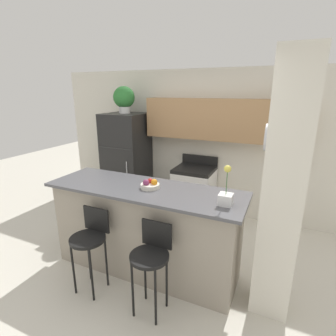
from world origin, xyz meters
name	(u,v)px	position (x,y,z in m)	size (l,w,h in m)	color
ground_plane	(146,267)	(0.00, 0.00, 0.00)	(14.00, 14.00, 0.00)	beige
wall_back	(205,135)	(0.15, 1.90, 1.45)	(5.60, 0.38, 2.55)	silver
pillar_right	(282,194)	(1.48, -0.03, 1.28)	(0.38, 0.32, 2.55)	silver
counter_bar	(145,229)	(0.00, 0.00, 0.55)	(2.37, 0.77, 1.10)	gray
refrigerator	(127,161)	(-1.26, 1.56, 0.90)	(0.73, 0.74, 1.80)	black
stove_range	(194,192)	(0.08, 1.62, 0.46)	(0.66, 0.62, 1.07)	white
bar_stool_left	(90,238)	(-0.38, -0.55, 0.64)	(0.39, 0.39, 0.95)	black
bar_stool_right	(151,256)	(0.38, -0.55, 0.64)	(0.39, 0.39, 0.95)	black
potted_plant_on_fridge	(124,98)	(-1.26, 1.56, 2.06)	(0.38, 0.38, 0.47)	silver
orchid_vase	(226,195)	(0.97, -0.09, 1.20)	(0.14, 0.14, 0.41)	white
fruit_bowl	(150,185)	(0.07, 0.02, 1.14)	(0.22, 0.22, 0.11)	silver
trash_bin	(148,206)	(-0.67, 1.30, 0.19)	(0.28, 0.28, 0.38)	#59595B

